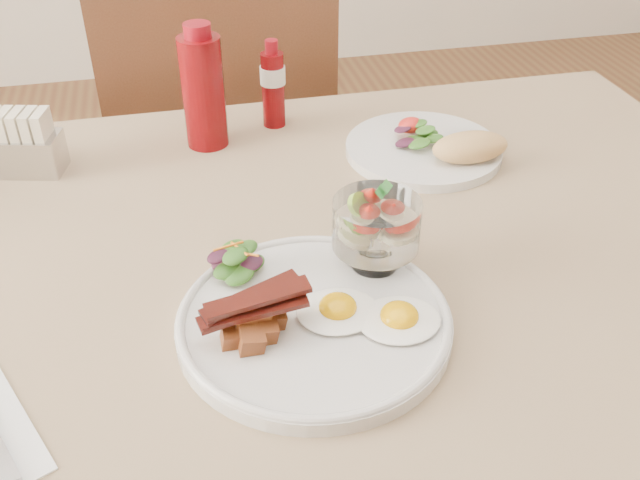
# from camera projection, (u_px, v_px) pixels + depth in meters

# --- Properties ---
(table) EXTENTS (1.33, 0.88, 0.75)m
(table) POSITION_uv_depth(u_px,v_px,m) (277.00, 321.00, 0.87)
(table) COLOR #57301B
(table) RESTS_ON ground
(chair_far) EXTENTS (0.42, 0.42, 0.93)m
(chair_far) POSITION_uv_depth(u_px,v_px,m) (223.00, 162.00, 1.48)
(chair_far) COLOR #57301B
(chair_far) RESTS_ON ground
(main_plate) EXTENTS (0.28, 0.28, 0.02)m
(main_plate) POSITION_uv_depth(u_px,v_px,m) (314.00, 322.00, 0.72)
(main_plate) COLOR silver
(main_plate) RESTS_ON table
(fried_eggs) EXTENTS (0.15, 0.12, 0.02)m
(fried_eggs) POSITION_uv_depth(u_px,v_px,m) (368.00, 314.00, 0.71)
(fried_eggs) COLOR white
(fried_eggs) RESTS_ON main_plate
(bacon_potato_pile) EXTENTS (0.11, 0.07, 0.05)m
(bacon_potato_pile) POSITION_uv_depth(u_px,v_px,m) (253.00, 317.00, 0.68)
(bacon_potato_pile) COLOR brown
(bacon_potato_pile) RESTS_ON main_plate
(side_salad) EXTENTS (0.07, 0.06, 0.03)m
(side_salad) POSITION_uv_depth(u_px,v_px,m) (237.00, 263.00, 0.77)
(side_salad) COLOR #234D14
(side_salad) RESTS_ON main_plate
(fruit_cup) EXTENTS (0.10, 0.10, 0.10)m
(fruit_cup) POSITION_uv_depth(u_px,v_px,m) (376.00, 225.00, 0.76)
(fruit_cup) COLOR white
(fruit_cup) RESTS_ON main_plate
(second_plate) EXTENTS (0.22, 0.22, 0.06)m
(second_plate) POSITION_uv_depth(u_px,v_px,m) (434.00, 147.00, 1.02)
(second_plate) COLOR silver
(second_plate) RESTS_ON table
(ketchup_bottle) EXTENTS (0.08, 0.08, 0.18)m
(ketchup_bottle) POSITION_uv_depth(u_px,v_px,m) (203.00, 90.00, 1.01)
(ketchup_bottle) COLOR #610508
(ketchup_bottle) RESTS_ON table
(hot_sauce_bottle) EXTENTS (0.05, 0.05, 0.13)m
(hot_sauce_bottle) POSITION_uv_depth(u_px,v_px,m) (273.00, 85.00, 1.07)
(hot_sauce_bottle) COLOR #610508
(hot_sauce_bottle) RESTS_ON table
(sugar_caddy) EXTENTS (0.11, 0.08, 0.09)m
(sugar_caddy) POSITION_uv_depth(u_px,v_px,m) (24.00, 146.00, 0.97)
(sugar_caddy) COLOR #BABABF
(sugar_caddy) RESTS_ON table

